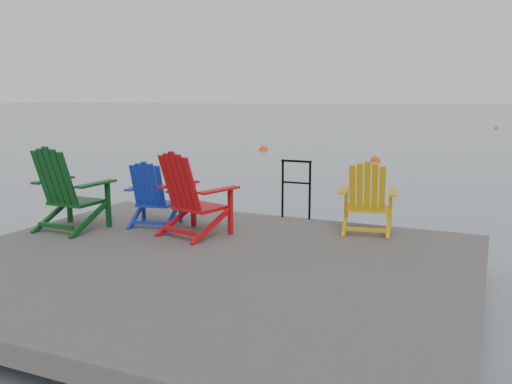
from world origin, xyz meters
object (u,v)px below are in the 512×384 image
at_px(chair_yellow, 367,197).
at_px(buoy_b, 264,150).
at_px(chair_green, 68,189).
at_px(buoy_a, 375,161).
at_px(chair_red, 192,194).
at_px(buoy_d, 496,129).
at_px(chair_blue, 153,194).
at_px(handrail, 296,183).

distance_m(chair_yellow, buoy_b, 17.21).
bearing_deg(chair_green, buoy_a, 86.08).
relative_size(chair_red, buoy_a, 3.02).
distance_m(chair_yellow, buoy_d, 38.07).
bearing_deg(chair_green, chair_blue, 38.30).
height_order(chair_red, chair_yellow, chair_red).
xyz_separation_m(chair_yellow, buoy_d, (1.45, 38.03, -1.00)).
xyz_separation_m(chair_blue, buoy_d, (4.34, 38.87, -0.97)).
distance_m(chair_blue, chair_red, 0.84).
distance_m(chair_green, buoy_b, 17.29).
relative_size(chair_blue, chair_red, 0.83).
bearing_deg(chair_red, chair_green, -150.56).
bearing_deg(handrail, chair_red, -119.77).
bearing_deg(buoy_b, chair_green, -75.83).
bearing_deg(handrail, buoy_a, 96.10).
distance_m(handrail, chair_yellow, 1.29).
height_order(chair_red, buoy_d, chair_red).
height_order(chair_blue, buoy_a, chair_blue).
height_order(chair_yellow, buoy_d, chair_yellow).
xyz_separation_m(chair_blue, chair_yellow, (2.89, 0.84, 0.02)).
xyz_separation_m(chair_green, chair_red, (1.71, 0.44, -0.02)).
xyz_separation_m(chair_green, buoy_a, (1.30, 14.36, -1.08)).
bearing_deg(buoy_d, chair_yellow, -92.19).
relative_size(handrail, chair_yellow, 0.92).
xyz_separation_m(buoy_a, buoy_d, (3.97, 25.20, 0.00)).
height_order(chair_red, buoy_b, chair_red).
relative_size(chair_red, chair_yellow, 1.14).
xyz_separation_m(chair_green, buoy_b, (-4.22, 16.73, -1.08)).
distance_m(handrail, buoy_b, 16.26).
xyz_separation_m(chair_yellow, buoy_a, (-2.52, 12.83, -1.00)).
distance_m(handrail, buoy_d, 37.66).
bearing_deg(buoy_d, buoy_a, -98.95).
bearing_deg(chair_green, buoy_b, 105.41).
height_order(handrail, chair_green, chair_green).
xyz_separation_m(chair_red, chair_yellow, (2.10, 1.10, -0.07)).
distance_m(handrail, chair_red, 1.81).
bearing_deg(chair_yellow, buoy_b, 108.00).
distance_m(chair_yellow, buoy_a, 13.11).
height_order(chair_green, buoy_a, chair_green).
xyz_separation_m(buoy_b, buoy_d, (9.49, 22.84, 0.00)).
relative_size(chair_yellow, buoy_b, 2.48).
distance_m(chair_green, chair_blue, 1.16).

